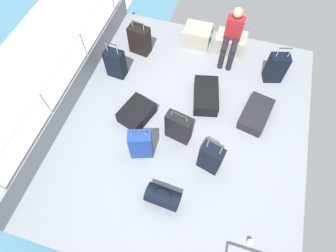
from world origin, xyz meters
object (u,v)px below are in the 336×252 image
object	(u,v)px
suitcase_8	(115,64)
suitcase_7	(256,114)
cargo_crate_1	(230,43)
passenger_seated	(232,35)
suitcase_0	(211,158)
suitcase_5	(141,144)
suitcase_6	(179,128)
suitcase_2	(276,68)
suitcase_4	(206,96)
suitcase_1	(140,40)
duffel_bag	(163,197)
suitcase_3	(137,113)
paper_cup	(250,242)
cargo_crate_0	(197,36)

from	to	relation	value
suitcase_8	suitcase_7	bearing A→B (deg)	-4.60
cargo_crate_1	suitcase_8	world-z (taller)	suitcase_8
passenger_seated	suitcase_0	world-z (taller)	passenger_seated
suitcase_0	suitcase_5	size ratio (longest dim) A/B	1.13
passenger_seated	suitcase_6	size ratio (longest dim) A/B	1.47
suitcase_2	suitcase_4	distance (m)	1.49
suitcase_1	duffel_bag	world-z (taller)	suitcase_1
suitcase_2	suitcase_3	xyz separation A→B (m)	(-2.30, -1.65, -0.19)
suitcase_0	paper_cup	size ratio (longest dim) A/B	8.50
suitcase_3	suitcase_6	size ratio (longest dim) A/B	0.98
suitcase_3	duffel_bag	size ratio (longest dim) A/B	1.32
suitcase_5	suitcase_7	bearing A→B (deg)	36.20
cargo_crate_1	suitcase_2	size ratio (longest dim) A/B	0.78
suitcase_0	suitcase_7	world-z (taller)	suitcase_0
cargo_crate_1	suitcase_2	world-z (taller)	suitcase_2
suitcase_7	duffel_bag	world-z (taller)	duffel_bag
passenger_seated	suitcase_7	bearing A→B (deg)	-60.51
suitcase_4	suitcase_5	distance (m)	1.63
suitcase_8	passenger_seated	bearing A→B (deg)	29.43
passenger_seated	suitcase_6	world-z (taller)	passenger_seated
suitcase_6	suitcase_0	bearing A→B (deg)	-31.04
passenger_seated	suitcase_1	distance (m)	1.89
cargo_crate_1	suitcase_8	xyz separation A→B (m)	(-2.06, -1.35, 0.11)
suitcase_4	cargo_crate_1	bearing A→B (deg)	82.59
cargo_crate_1	suitcase_4	distance (m)	1.48
cargo_crate_1	suitcase_8	bearing A→B (deg)	-146.87
cargo_crate_0	duffel_bag	distance (m)	3.56
cargo_crate_1	suitcase_6	distance (m)	2.44
cargo_crate_1	suitcase_4	size ratio (longest dim) A/B	0.76
suitcase_7	duffel_bag	bearing A→B (deg)	-120.86
suitcase_7	suitcase_8	size ratio (longest dim) A/B	1.04
suitcase_5	duffel_bag	xyz separation A→B (m)	(0.59, -0.68, -0.16)
duffel_bag	cargo_crate_0	bearing A→B (deg)	95.29
suitcase_6	suitcase_4	bearing A→B (deg)	72.80
suitcase_1	suitcase_4	xyz separation A→B (m)	(1.64, -0.87, -0.18)
suitcase_2	suitcase_7	size ratio (longest dim) A/B	0.97
suitcase_6	suitcase_7	world-z (taller)	suitcase_6
suitcase_0	suitcase_8	distance (m)	2.65
suitcase_8	suitcase_0	bearing A→B (deg)	-32.71
suitcase_2	duffel_bag	size ratio (longest dim) A/B	1.53
suitcase_4	suitcase_8	bearing A→B (deg)	176.39
suitcase_2	suitcase_6	world-z (taller)	suitcase_2
passenger_seated	suitcase_6	xyz separation A→B (m)	(-0.48, -2.21, -0.25)
suitcase_7	paper_cup	xyz separation A→B (m)	(0.22, -2.22, -0.05)
suitcase_2	passenger_seated	bearing A→B (deg)	159.29
suitcase_2	suitcase_4	world-z (taller)	suitcase_2
suitcase_2	suitcase_3	size ratio (longest dim) A/B	1.15
paper_cup	suitcase_0	bearing A→B (deg)	129.60
suitcase_4	duffel_bag	distance (m)	2.10
cargo_crate_0	paper_cup	bearing A→B (deg)	-65.43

